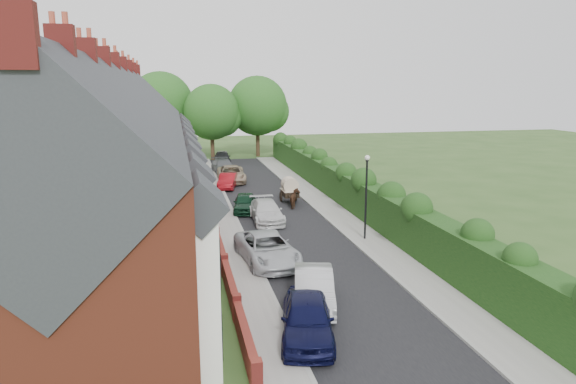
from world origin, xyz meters
name	(u,v)px	position (x,y,z in m)	size (l,w,h in m)	color
ground	(330,267)	(0.00, 0.00, 0.00)	(140.00, 140.00, 0.00)	#2D4C1E
road	(278,215)	(-0.50, 11.00, 0.01)	(6.00, 58.00, 0.02)	black
pavement_hedge_side	(333,212)	(3.60, 11.00, 0.06)	(2.20, 58.00, 0.12)	gray
pavement_house_side	(224,218)	(-4.35, 11.00, 0.06)	(1.70, 58.00, 0.12)	gray
kerb_hedge_side	(319,212)	(2.55, 11.00, 0.07)	(0.18, 58.00, 0.13)	#979792
kerb_house_side	(236,217)	(-3.55, 11.00, 0.07)	(0.18, 58.00, 0.13)	#979792
hedge	(357,190)	(5.40, 11.00, 1.60)	(2.10, 58.00, 2.85)	#103411
terrace_row	(121,160)	(-10.87, 9.98, 4.47)	(9.05, 40.50, 11.50)	maroon
garden_wall_row	(211,216)	(-5.35, 10.00, 0.46)	(0.35, 40.35, 1.10)	maroon
lamppost	(366,187)	(3.40, 4.00, 3.30)	(0.32, 0.32, 5.16)	black
tree_far_left	(214,113)	(-2.65, 40.08, 5.71)	(7.14, 6.80, 9.29)	#332316
tree_far_right	(260,107)	(3.39, 42.08, 6.31)	(7.98, 7.60, 10.31)	#332316
tree_far_back	(165,105)	(-8.59, 43.08, 6.62)	(8.40, 8.00, 10.82)	#332316
car_navy	(307,318)	(-3.00, -6.99, 0.80)	(1.88, 4.68, 1.60)	black
car_silver_a	(314,288)	(-2.00, -4.20, 0.76)	(1.61, 4.62, 1.52)	#B1B2B6
car_silver_b	(267,249)	(-3.00, 1.40, 0.77)	(2.55, 5.52, 1.53)	silver
car_white	(266,211)	(-1.60, 9.55, 0.71)	(1.99, 4.89, 1.42)	silver
car_green	(245,203)	(-2.66, 12.60, 0.68)	(1.61, 4.00, 1.36)	black
car_red	(228,181)	(-3.00, 21.65, 0.67)	(1.42, 4.06, 1.34)	maroon
car_beige	(231,174)	(-2.36, 24.60, 0.77)	(2.56, 5.56, 1.54)	tan
car_grey	(224,167)	(-2.63, 29.64, 0.73)	(2.05, 5.05, 1.47)	#53575A
car_black	(223,157)	(-2.12, 36.35, 0.76)	(1.80, 4.47, 1.52)	black
horse	(295,199)	(1.19, 12.94, 0.71)	(0.76, 1.68, 1.42)	#412718
horse_cart	(290,188)	(1.19, 14.75, 1.18)	(1.29, 2.85, 2.06)	black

